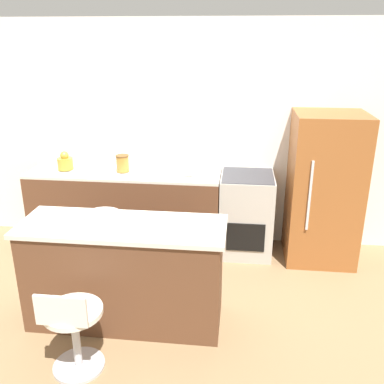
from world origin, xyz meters
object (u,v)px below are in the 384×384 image
(refrigerator, at_px, (324,189))
(stool_chair, at_px, (73,329))
(kettle, at_px, (65,162))
(mixing_bowl, at_px, (187,170))
(oven_range, at_px, (246,214))

(refrigerator, distance_m, stool_chair, 2.97)
(refrigerator, relative_size, stool_chair, 2.18)
(kettle, relative_size, mixing_bowl, 1.06)
(refrigerator, bearing_deg, stool_chair, -135.75)
(refrigerator, distance_m, mixing_bowl, 1.52)
(oven_range, height_order, stool_chair, oven_range)
(stool_chair, height_order, kettle, kettle)
(stool_chair, xyz_separation_m, kettle, (-0.84, 2.07, 0.65))
(oven_range, distance_m, mixing_bowl, 0.85)
(kettle, bearing_deg, mixing_bowl, 0.00)
(oven_range, bearing_deg, mixing_bowl, -178.72)
(stool_chair, bearing_deg, oven_range, 58.61)
(kettle, bearing_deg, stool_chair, -67.97)
(stool_chair, distance_m, kettle, 2.32)
(oven_range, relative_size, refrigerator, 0.57)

